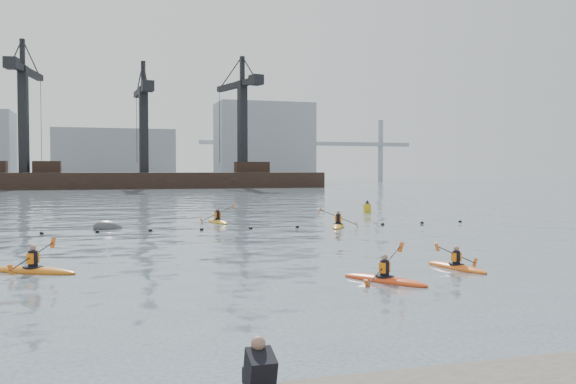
# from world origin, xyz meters

# --- Properties ---
(ground) EXTENTS (400.00, 400.00, 0.00)m
(ground) POSITION_xyz_m (0.00, 0.00, 0.00)
(ground) COLOR #36434F
(ground) RESTS_ON ground
(float_line) EXTENTS (33.24, 0.73, 0.24)m
(float_line) POSITION_xyz_m (-0.50, 22.53, 0.03)
(float_line) COLOR black
(float_line) RESTS_ON ground
(barge_pier) EXTENTS (72.00, 19.30, 29.50)m
(barge_pier) POSITION_xyz_m (-0.22, 110.00, 1.89)
(barge_pier) COLOR black
(barge_pier) RESTS_ON ground
(skyline) EXTENTS (141.00, 28.00, 22.00)m
(skyline) POSITION_xyz_m (2.23, 150.27, 9.25)
(skyline) COLOR gray
(skyline) RESTS_ON ground
(kayaker_0) EXTENTS (2.22, 3.03, 1.31)m
(kayaker_0) POSITION_xyz_m (1.11, 3.86, 0.10)
(kayaker_0) COLOR red
(kayaker_0) RESTS_ON ground
(kayaker_2) EXTENTS (3.32, 2.46, 1.24)m
(kayaker_2) POSITION_xyz_m (-10.03, 9.08, 0.11)
(kayaker_2) COLOR #C76612
(kayaker_2) RESTS_ON ground
(kayaker_3) EXTENTS (2.36, 3.62, 1.39)m
(kayaker_3) POSITION_xyz_m (6.64, 21.96, 0.11)
(kayaker_3) COLOR #C38B16
(kayaker_3) RESTS_ON ground
(kayaker_4) EXTENTS (2.03, 3.02, 1.12)m
(kayaker_4) POSITION_xyz_m (4.80, 5.48, 0.09)
(kayaker_4) COLOR orange
(kayaker_4) RESTS_ON ground
(kayaker_5) EXTENTS (2.53, 3.71, 1.41)m
(kayaker_5) POSITION_xyz_m (-0.12, 27.40, 0.11)
(kayaker_5) COLOR orange
(kayaker_5) RESTS_ON ground
(mooring_buoy) EXTENTS (2.44, 1.90, 1.39)m
(mooring_buoy) POSITION_xyz_m (-7.36, 24.87, 0.00)
(mooring_buoy) COLOR #424548
(mooring_buoy) RESTS_ON ground
(nav_buoy) EXTENTS (0.66, 0.66, 1.21)m
(nav_buoy) POSITION_xyz_m (14.00, 33.85, 0.37)
(nav_buoy) COLOR gold
(nav_buoy) RESTS_ON ground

